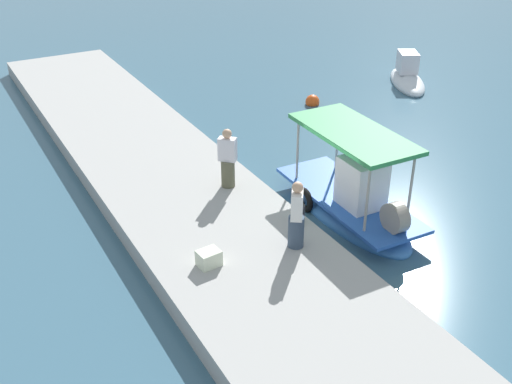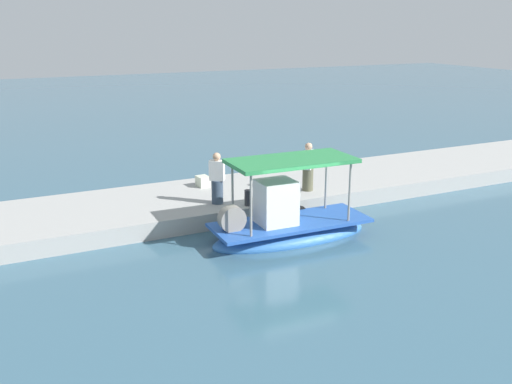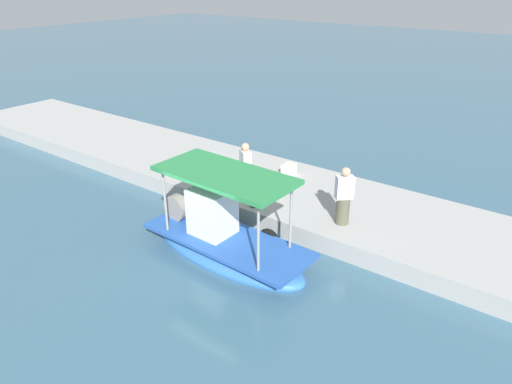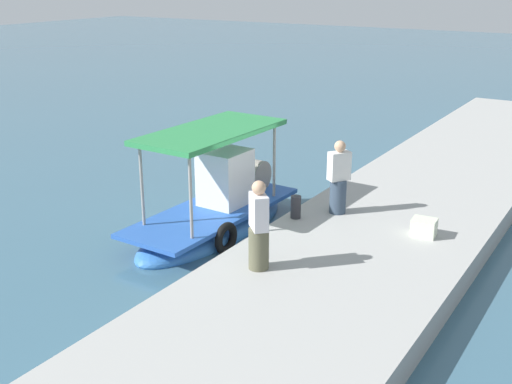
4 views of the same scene
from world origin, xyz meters
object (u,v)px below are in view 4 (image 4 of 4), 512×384
(main_fishing_boat, at_px, (216,212))
(fisherman_near_bollard, at_px, (339,181))
(mooring_bollard, at_px, (296,207))
(cargo_crate, at_px, (424,227))
(fisherman_by_crate, at_px, (259,229))

(main_fishing_boat, bearing_deg, fisherman_near_bollard, -64.48)
(mooring_bollard, xyz_separation_m, cargo_crate, (0.52, -2.84, -0.07))
(fisherman_near_bollard, xyz_separation_m, cargo_crate, (-0.31, -2.17, -0.60))
(mooring_bollard, relative_size, cargo_crate, 1.04)
(main_fishing_boat, xyz_separation_m, mooring_bollard, (0.42, -1.95, 0.39))
(main_fishing_boat, xyz_separation_m, cargo_crate, (0.94, -4.79, 0.32))
(mooring_bollard, distance_m, cargo_crate, 2.89)
(fisherman_by_crate, xyz_separation_m, mooring_bollard, (2.71, 0.68, -0.53))
(main_fishing_boat, relative_size, fisherman_by_crate, 2.95)
(fisherman_near_bollard, height_order, fisherman_by_crate, fisherman_by_crate)
(main_fishing_boat, xyz_separation_m, fisherman_near_bollard, (1.25, -2.62, 0.91))
(main_fishing_boat, relative_size, fisherman_near_bollard, 2.97)
(main_fishing_boat, xyz_separation_m, fisherman_by_crate, (-2.29, -2.63, 0.92))
(fisherman_near_bollard, xyz_separation_m, fisherman_by_crate, (-3.54, -0.01, 0.01))
(fisherman_near_bollard, relative_size, fisherman_by_crate, 0.99)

